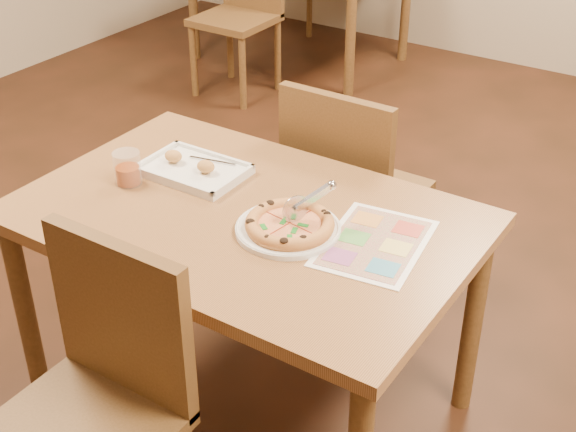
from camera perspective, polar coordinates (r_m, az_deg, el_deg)
The scene contains 9 objects.
dining_table at distance 2.33m, azimuth -3.05°, elevation -1.59°, with size 1.30×0.85×0.72m.
chair_near at distance 2.02m, azimuth -13.22°, elevation -10.96°, with size 0.42×0.42×0.47m.
chair_far at distance 2.80m, azimuth 4.21°, elevation 2.83°, with size 0.42×0.42×0.47m.
plate at distance 2.20m, azimuth 0.00°, elevation -0.94°, with size 0.29×0.29×0.02m, color white.
pizza at distance 2.18m, azimuth 0.12°, elevation -0.58°, with size 0.25×0.25×0.04m.
pizza_cutter at distance 2.17m, azimuth 1.40°, elevation 1.08°, with size 0.08×0.14×0.09m.
appetizer_tray at distance 2.50m, azimuth -6.77°, elevation 3.28°, with size 0.32×0.22×0.06m.
glass_tumbler at distance 2.46m, azimuth -11.34°, elevation 3.22°, with size 0.08×0.08×0.10m.
menu at distance 2.16m, azimuth 6.19°, elevation -1.92°, with size 0.26×0.36×0.01m, color white.
Camera 1 is at (1.18, -1.57, 1.90)m, focal length 50.00 mm.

